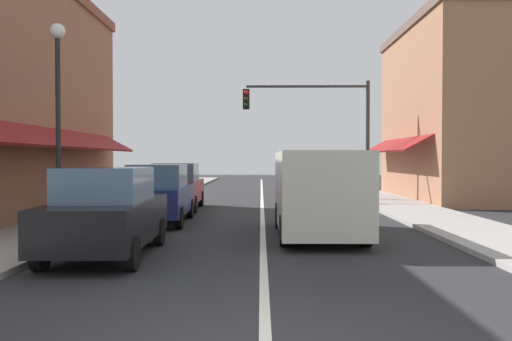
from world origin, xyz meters
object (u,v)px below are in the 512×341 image
object	(u,v)px
parked_car_second_left	(158,194)
street_lamp_left_near	(58,96)
traffic_signal_mast_arm	(323,118)
parked_car_nearest_left	(107,212)
van_in_lane	(317,190)
parked_car_third_left	(177,187)

from	to	relation	value
parked_car_second_left	street_lamp_left_near	bearing A→B (deg)	-119.49
traffic_signal_mast_arm	parked_car_second_left	bearing A→B (deg)	-125.82
parked_car_nearest_left	street_lamp_left_near	size ratio (longest dim) A/B	0.80
parked_car_second_left	van_in_lane	xyz separation A→B (m)	(4.49, -2.60, 0.27)
parked_car_second_left	traffic_signal_mast_arm	xyz separation A→B (m)	(5.88, 8.15, 2.91)
parked_car_nearest_left	van_in_lane	bearing A→B (deg)	31.20
parked_car_third_left	traffic_signal_mast_arm	xyz separation A→B (m)	(6.01, 3.90, 2.91)
parked_car_nearest_left	street_lamp_left_near	xyz separation A→B (m)	(-1.78, 2.15, 2.56)
parked_car_third_left	van_in_lane	size ratio (longest dim) A/B	0.80
parked_car_second_left	traffic_signal_mast_arm	distance (m)	10.46
van_in_lane	street_lamp_left_near	size ratio (longest dim) A/B	1.01
parked_car_second_left	parked_car_nearest_left	bearing A→B (deg)	-91.00
van_in_lane	street_lamp_left_near	bearing A→B (deg)	-174.12
parked_car_third_left	traffic_signal_mast_arm	world-z (taller)	traffic_signal_mast_arm
traffic_signal_mast_arm	street_lamp_left_near	bearing A→B (deg)	-123.76
van_in_lane	traffic_signal_mast_arm	size ratio (longest dim) A/B	0.90
van_in_lane	street_lamp_left_near	world-z (taller)	street_lamp_left_near
van_in_lane	traffic_signal_mast_arm	distance (m)	11.15
parked_car_third_left	street_lamp_left_near	size ratio (longest dim) A/B	0.80
van_in_lane	street_lamp_left_near	distance (m)	6.68
traffic_signal_mast_arm	street_lamp_left_near	size ratio (longest dim) A/B	1.12
van_in_lane	parked_car_nearest_left	bearing A→B (deg)	-147.96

